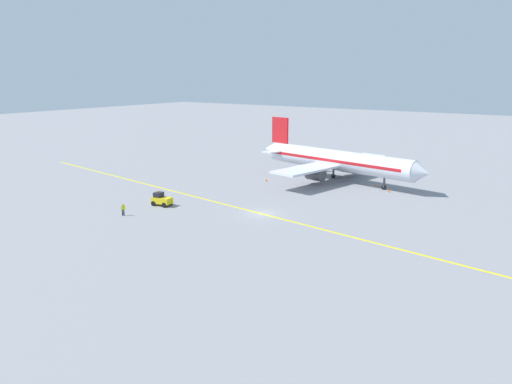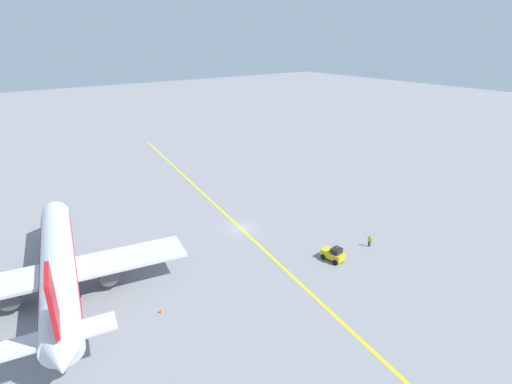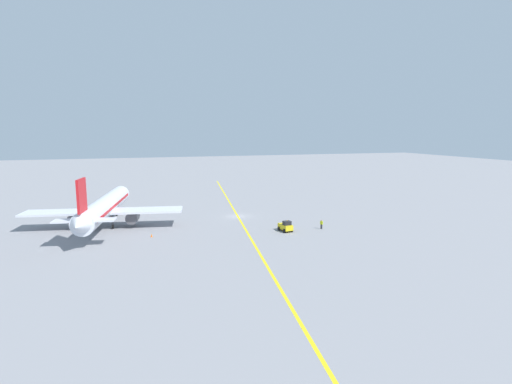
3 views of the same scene
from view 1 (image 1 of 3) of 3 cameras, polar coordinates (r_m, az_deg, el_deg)
name	(u,v)px [view 1 (image 1 of 3)]	position (r m, az deg, el deg)	size (l,w,h in m)	color
ground_plane	(262,214)	(69.17, 0.64, -2.52)	(400.00, 400.00, 0.00)	gray
apron_yellow_centreline	(262,214)	(69.17, 0.64, -2.51)	(0.40, 120.00, 0.01)	yellow
airplane_at_gate	(336,161)	(90.88, 9.09, 3.57)	(28.48, 35.41, 10.60)	silver
baggage_tug_white	(161,199)	(74.63, -10.78, -0.85)	(2.08, 3.17, 2.11)	gold
ground_crew_worker	(123,209)	(70.50, -14.96, -1.91)	(0.38, 0.50, 1.68)	#23232D
traffic_cone_near_nose	(389,191)	(84.43, 14.93, 0.15)	(0.32, 0.32, 0.55)	orange
traffic_cone_mid_apron	(266,180)	(89.85, 1.18, 1.39)	(0.32, 0.32, 0.55)	orange
traffic_cone_by_wingtip	(374,185)	(87.86, 13.34, 0.75)	(0.32, 0.32, 0.55)	orange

